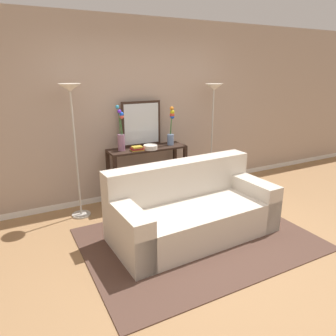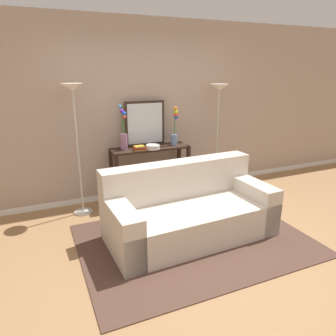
{
  "view_description": "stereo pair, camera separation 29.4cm",
  "coord_description": "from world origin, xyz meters",
  "px_view_note": "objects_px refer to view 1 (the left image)",
  "views": [
    {
      "loc": [
        -1.83,
        -2.46,
        1.98
      ],
      "look_at": [
        0.05,
        1.11,
        0.7
      ],
      "focal_mm": 33.58,
      "sensor_mm": 36.0,
      "label": 1
    },
    {
      "loc": [
        -1.57,
        -2.59,
        1.98
      ],
      "look_at": [
        0.05,
        1.11,
        0.7
      ],
      "focal_mm": 33.58,
      "sensor_mm": 36.0,
      "label": 2
    }
  ],
  "objects_px": {
    "vase_tall_flowers": "(121,136)",
    "book_row_under_console": "(132,199)",
    "console_table": "(147,165)",
    "book_stack": "(137,149)",
    "vase_short_flowers": "(171,129)",
    "floor_lamp_right": "(213,108)",
    "floor_lamp_left": "(72,115)",
    "fruit_bowl": "(150,147)",
    "wall_mirror": "(141,124)",
    "couch": "(192,211)"
  },
  "relations": [
    {
      "from": "couch",
      "to": "fruit_bowl",
      "type": "relative_size",
      "value": 9.8
    },
    {
      "from": "console_table",
      "to": "vase_short_flowers",
      "type": "relative_size",
      "value": 2.02
    },
    {
      "from": "console_table",
      "to": "floor_lamp_left",
      "type": "xyz_separation_m",
      "value": [
        -1.07,
        -0.08,
        0.84
      ]
    },
    {
      "from": "couch",
      "to": "console_table",
      "type": "height_order",
      "value": "couch"
    },
    {
      "from": "vase_short_flowers",
      "to": "book_row_under_console",
      "type": "bearing_deg",
      "value": -179.98
    },
    {
      "from": "couch",
      "to": "vase_short_flowers",
      "type": "xyz_separation_m",
      "value": [
        0.38,
        1.24,
        0.79
      ]
    },
    {
      "from": "couch",
      "to": "book_row_under_console",
      "type": "relative_size",
      "value": 4.82
    },
    {
      "from": "book_stack",
      "to": "book_row_under_console",
      "type": "relative_size",
      "value": 0.44
    },
    {
      "from": "floor_lamp_right",
      "to": "vase_tall_flowers",
      "type": "xyz_separation_m",
      "value": [
        -1.53,
        0.08,
        -0.32
      ]
    },
    {
      "from": "couch",
      "to": "floor_lamp_right",
      "type": "height_order",
      "value": "floor_lamp_right"
    },
    {
      "from": "wall_mirror",
      "to": "vase_short_flowers",
      "type": "xyz_separation_m",
      "value": [
        0.43,
        -0.16,
        -0.08
      ]
    },
    {
      "from": "wall_mirror",
      "to": "couch",
      "type": "bearing_deg",
      "value": -88.16
    },
    {
      "from": "couch",
      "to": "fruit_bowl",
      "type": "distance_m",
      "value": 1.26
    },
    {
      "from": "floor_lamp_right",
      "to": "vase_tall_flowers",
      "type": "bearing_deg",
      "value": 176.86
    },
    {
      "from": "floor_lamp_right",
      "to": "book_stack",
      "type": "height_order",
      "value": "floor_lamp_right"
    },
    {
      "from": "console_table",
      "to": "floor_lamp_left",
      "type": "bearing_deg",
      "value": -175.94
    },
    {
      "from": "fruit_bowl",
      "to": "wall_mirror",
      "type": "bearing_deg",
      "value": 92.62
    },
    {
      "from": "vase_tall_flowers",
      "to": "vase_short_flowers",
      "type": "relative_size",
      "value": 1.11
    },
    {
      "from": "couch",
      "to": "vase_tall_flowers",
      "type": "height_order",
      "value": "vase_tall_flowers"
    },
    {
      "from": "vase_short_flowers",
      "to": "book_stack",
      "type": "xyz_separation_m",
      "value": [
        -0.62,
        -0.1,
        -0.22
      ]
    },
    {
      "from": "floor_lamp_right",
      "to": "book_stack",
      "type": "distance_m",
      "value": 1.43
    },
    {
      "from": "vase_tall_flowers",
      "to": "fruit_bowl",
      "type": "relative_size",
      "value": 3.14
    },
    {
      "from": "couch",
      "to": "floor_lamp_left",
      "type": "height_order",
      "value": "floor_lamp_left"
    },
    {
      "from": "couch",
      "to": "book_row_under_console",
      "type": "bearing_deg",
      "value": 103.97
    },
    {
      "from": "fruit_bowl",
      "to": "couch",
      "type": "bearing_deg",
      "value": -88.36
    },
    {
      "from": "floor_lamp_right",
      "to": "book_stack",
      "type": "relative_size",
      "value": 9.47
    },
    {
      "from": "vase_short_flowers",
      "to": "vase_tall_flowers",
      "type": "bearing_deg",
      "value": 179.44
    },
    {
      "from": "couch",
      "to": "wall_mirror",
      "type": "distance_m",
      "value": 1.65
    },
    {
      "from": "floor_lamp_left",
      "to": "book_stack",
      "type": "xyz_separation_m",
      "value": [
        0.86,
        -0.03,
        -0.54
      ]
    },
    {
      "from": "floor_lamp_left",
      "to": "book_row_under_console",
      "type": "bearing_deg",
      "value": 5.47
    },
    {
      "from": "couch",
      "to": "book_stack",
      "type": "bearing_deg",
      "value": 101.72
    },
    {
      "from": "console_table",
      "to": "book_stack",
      "type": "relative_size",
      "value": 6.43
    },
    {
      "from": "console_table",
      "to": "fruit_bowl",
      "type": "bearing_deg",
      "value": -90.77
    },
    {
      "from": "fruit_bowl",
      "to": "book_stack",
      "type": "bearing_deg",
      "value": 174.14
    },
    {
      "from": "wall_mirror",
      "to": "book_stack",
      "type": "xyz_separation_m",
      "value": [
        -0.19,
        -0.26,
        -0.31
      ]
    },
    {
      "from": "floor_lamp_right",
      "to": "vase_short_flowers",
      "type": "relative_size",
      "value": 2.98
    },
    {
      "from": "wall_mirror",
      "to": "book_row_under_console",
      "type": "distance_m",
      "value": 1.17
    },
    {
      "from": "book_stack",
      "to": "vase_short_flowers",
      "type": "bearing_deg",
      "value": 9.31
    },
    {
      "from": "console_table",
      "to": "floor_lamp_left",
      "type": "height_order",
      "value": "floor_lamp_left"
    },
    {
      "from": "console_table",
      "to": "book_row_under_console",
      "type": "distance_m",
      "value": 0.59
    },
    {
      "from": "wall_mirror",
      "to": "vase_short_flowers",
      "type": "bearing_deg",
      "value": -20.54
    },
    {
      "from": "vase_tall_flowers",
      "to": "vase_short_flowers",
      "type": "height_order",
      "value": "vase_tall_flowers"
    },
    {
      "from": "console_table",
      "to": "book_row_under_console",
      "type": "height_order",
      "value": "console_table"
    },
    {
      "from": "fruit_bowl",
      "to": "vase_short_flowers",
      "type": "bearing_deg",
      "value": 16.47
    },
    {
      "from": "floor_lamp_right",
      "to": "book_row_under_console",
      "type": "relative_size",
      "value": 4.15
    },
    {
      "from": "floor_lamp_right",
      "to": "book_row_under_console",
      "type": "bearing_deg",
      "value": 176.92
    },
    {
      "from": "fruit_bowl",
      "to": "book_row_under_console",
      "type": "relative_size",
      "value": 0.49
    },
    {
      "from": "vase_tall_flowers",
      "to": "book_stack",
      "type": "height_order",
      "value": "vase_tall_flowers"
    },
    {
      "from": "console_table",
      "to": "book_row_under_console",
      "type": "bearing_deg",
      "value": -180.0
    },
    {
      "from": "vase_tall_flowers",
      "to": "book_row_under_console",
      "type": "xyz_separation_m",
      "value": [
        0.12,
        -0.01,
        -1.0
      ]
    }
  ]
}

